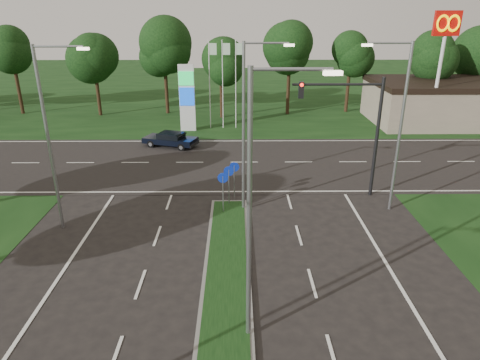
{
  "coord_description": "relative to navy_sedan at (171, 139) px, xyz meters",
  "views": [
    {
      "loc": [
        0.41,
        -5.63,
        10.34
      ],
      "look_at": [
        0.61,
        14.93,
        2.2
      ],
      "focal_mm": 32.0,
      "sensor_mm": 36.0,
      "label": 1
    }
  ],
  "objects": [
    {
      "name": "verge_far",
      "position": [
        4.93,
        27.01,
        -0.63
      ],
      "size": [
        160.0,
        50.0,
        0.02
      ],
      "primitive_type": "cube",
      "color": "black",
      "rests_on": "ground"
    },
    {
      "name": "streetlight_median_near",
      "position": [
        5.93,
        -21.99,
        4.45
      ],
      "size": [
        2.53,
        0.22,
        9.0
      ],
      "color": "gray",
      "rests_on": "ground"
    },
    {
      "name": "traffic_signal",
      "position": [
        12.12,
        -10.0,
        4.02
      ],
      "size": [
        5.1,
        0.42,
        7.0
      ],
      "color": "black",
      "rests_on": "ground"
    },
    {
      "name": "mcdonalds_sign",
      "position": [
        22.93,
        3.98,
        7.35
      ],
      "size": [
        2.2,
        0.47,
        10.4
      ],
      "color": "silver",
      "rests_on": "ground"
    },
    {
      "name": "gas_pylon",
      "position": [
        1.14,
        5.05,
        2.56
      ],
      "size": [
        5.8,
        1.26,
        8.0
      ],
      "color": "silver",
      "rests_on": "ground"
    },
    {
      "name": "median_signs",
      "position": [
        4.93,
        -11.59,
        1.08
      ],
      "size": [
        1.16,
        1.76,
        2.38
      ],
      "color": "gray",
      "rests_on": "ground"
    },
    {
      "name": "streetlight_median_far",
      "position": [
        5.93,
        -11.99,
        4.45
      ],
      "size": [
        2.53,
        0.22,
        9.0
      ],
      "color": "gray",
      "rests_on": "ground"
    },
    {
      "name": "treeline_far",
      "position": [
        5.03,
        11.94,
        6.2
      ],
      "size": [
        6.0,
        6.0,
        9.9
      ],
      "color": "black",
      "rests_on": "ground"
    },
    {
      "name": "streetlight_left_far",
      "position": [
        -3.37,
        -13.99,
        4.45
      ],
      "size": [
        2.53,
        0.22,
        9.0
      ],
      "color": "gray",
      "rests_on": "ground"
    },
    {
      "name": "navy_sedan",
      "position": [
        0.0,
        0.0,
        0.0
      ],
      "size": [
        4.61,
        3.07,
        1.18
      ],
      "rotation": [
        0.0,
        0.0,
        1.23
      ],
      "color": "black",
      "rests_on": "ground"
    },
    {
      "name": "cross_road",
      "position": [
        4.93,
        -3.99,
        -0.63
      ],
      "size": [
        160.0,
        12.0,
        0.02
      ],
      "primitive_type": "cube",
      "color": "black",
      "rests_on": "ground"
    },
    {
      "name": "commercial_building",
      "position": [
        26.93,
        8.01,
        1.37
      ],
      "size": [
        16.0,
        9.0,
        4.0
      ],
      "primitive_type": "cube",
      "color": "gray",
      "rests_on": "ground"
    },
    {
      "name": "streetlight_right_far",
      "position": [
        13.73,
        -11.99,
        4.45
      ],
      "size": [
        2.53,
        0.22,
        9.0
      ],
      "rotation": [
        0.0,
        0.0,
        3.14
      ],
      "color": "gray",
      "rests_on": "ground"
    }
  ]
}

